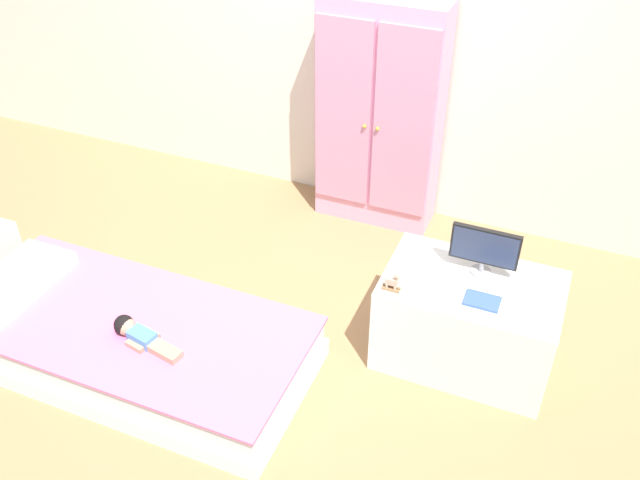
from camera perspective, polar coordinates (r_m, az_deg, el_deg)
ground_plane at (r=3.60m, az=-4.63°, el=-9.13°), size 10.00×10.00×0.02m
bed at (r=3.57m, az=-15.28°, el=-8.06°), size 1.78×0.82×0.25m
pillow at (r=3.87m, az=-23.96°, el=-3.19°), size 0.32×0.59×0.06m
doll at (r=3.37m, az=-15.06°, el=-7.41°), size 0.39×0.15×0.10m
wardrobe at (r=4.19m, az=4.96°, el=10.22°), size 0.73×0.31×1.42m
tv_stand at (r=3.45m, az=12.12°, el=-6.59°), size 0.83×0.53×0.49m
tv_monitor at (r=3.28m, az=13.50°, el=-0.67°), size 0.32×0.10×0.25m
rocking_horse_toy at (r=3.16m, az=6.07°, el=-3.48°), size 0.09×0.04×0.10m
book_blue at (r=3.19m, az=13.30°, el=-4.94°), size 0.16×0.11×0.01m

